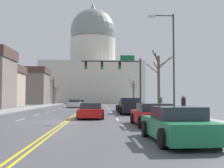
{
  "coord_description": "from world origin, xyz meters",
  "views": [
    {
      "loc": [
        2.16,
        -18.22,
        1.57
      ],
      "look_at": [
        4.34,
        28.13,
        3.92
      ],
      "focal_mm": 44.05,
      "sensor_mm": 36.0,
      "label": 1
    }
  ],
  "objects_px": {
    "signal_gantry": "(119,70)",
    "sedan_oncoming_00": "(75,104)",
    "sedan_near_03": "(153,115)",
    "sedan_near_04": "(177,125)",
    "street_lamp_right": "(171,56)",
    "pedestrian_01": "(184,105)",
    "pickup_truck_near_01": "(130,107)",
    "bicycle_parked": "(170,111)",
    "sedan_oncoming_01": "(80,103)",
    "sedan_near_00": "(126,106)",
    "pedestrian_00": "(161,103)",
    "sedan_near_02": "(91,111)"
  },
  "relations": [
    {
      "from": "signal_gantry",
      "to": "pedestrian_00",
      "type": "bearing_deg",
      "value": -67.57
    },
    {
      "from": "street_lamp_right",
      "to": "sedan_oncoming_01",
      "type": "distance_m",
      "value": 35.65
    },
    {
      "from": "sedan_near_00",
      "to": "sedan_near_03",
      "type": "height_order",
      "value": "sedan_near_03"
    },
    {
      "from": "sedan_near_04",
      "to": "signal_gantry",
      "type": "bearing_deg",
      "value": 90.33
    },
    {
      "from": "sedan_oncoming_01",
      "to": "street_lamp_right",
      "type": "bearing_deg",
      "value": -74.22
    },
    {
      "from": "sedan_near_03",
      "to": "sedan_near_04",
      "type": "height_order",
      "value": "sedan_near_03"
    },
    {
      "from": "bicycle_parked",
      "to": "street_lamp_right",
      "type": "bearing_deg",
      "value": -88.91
    },
    {
      "from": "bicycle_parked",
      "to": "signal_gantry",
      "type": "bearing_deg",
      "value": 102.86
    },
    {
      "from": "pickup_truck_near_01",
      "to": "street_lamp_right",
      "type": "bearing_deg",
      "value": -63.25
    },
    {
      "from": "pedestrian_00",
      "to": "sedan_near_02",
      "type": "bearing_deg",
      "value": -138.35
    },
    {
      "from": "street_lamp_right",
      "to": "bicycle_parked",
      "type": "bearing_deg",
      "value": 91.09
    },
    {
      "from": "sedan_oncoming_00",
      "to": "sedan_near_04",
      "type": "bearing_deg",
      "value": -79.1
    },
    {
      "from": "sedan_oncoming_00",
      "to": "bicycle_parked",
      "type": "relative_size",
      "value": 2.54
    },
    {
      "from": "sedan_near_02",
      "to": "sedan_near_04",
      "type": "distance_m",
      "value": 11.98
    },
    {
      "from": "sedan_near_02",
      "to": "pedestrian_01",
      "type": "bearing_deg",
      "value": -3.99
    },
    {
      "from": "sedan_oncoming_01",
      "to": "bicycle_parked",
      "type": "bearing_deg",
      "value": -74.1
    },
    {
      "from": "pedestrian_01",
      "to": "bicycle_parked",
      "type": "relative_size",
      "value": 0.95
    },
    {
      "from": "signal_gantry",
      "to": "pickup_truck_near_01",
      "type": "bearing_deg",
      "value": -87.02
    },
    {
      "from": "street_lamp_right",
      "to": "sedan_oncoming_00",
      "type": "relative_size",
      "value": 1.84
    },
    {
      "from": "street_lamp_right",
      "to": "pedestrian_00",
      "type": "relative_size",
      "value": 5.1
    },
    {
      "from": "signal_gantry",
      "to": "sedan_near_02",
      "type": "bearing_deg",
      "value": -102.67
    },
    {
      "from": "signal_gantry",
      "to": "sedan_oncoming_01",
      "type": "distance_m",
      "value": 21.6
    },
    {
      "from": "sedan_oncoming_01",
      "to": "sedan_near_00",
      "type": "bearing_deg",
      "value": -73.2
    },
    {
      "from": "sedan_near_00",
      "to": "bicycle_parked",
      "type": "xyz_separation_m",
      "value": [
        2.59,
        -10.46,
        -0.06
      ]
    },
    {
      "from": "sedan_near_03",
      "to": "bicycle_parked",
      "type": "bearing_deg",
      "value": 67.54
    },
    {
      "from": "signal_gantry",
      "to": "bicycle_parked",
      "type": "relative_size",
      "value": 4.47
    },
    {
      "from": "signal_gantry",
      "to": "sedan_oncoming_00",
      "type": "bearing_deg",
      "value": 125.8
    },
    {
      "from": "sedan_oncoming_00",
      "to": "pedestrian_00",
      "type": "distance_m",
      "value": 20.4
    },
    {
      "from": "sedan_near_00",
      "to": "sedan_oncoming_01",
      "type": "distance_m",
      "value": 24.32
    },
    {
      "from": "sedan_near_04",
      "to": "pedestrian_00",
      "type": "distance_m",
      "value": 17.84
    },
    {
      "from": "signal_gantry",
      "to": "sedan_oncoming_00",
      "type": "relative_size",
      "value": 1.76
    },
    {
      "from": "pedestrian_01",
      "to": "sedan_oncoming_01",
      "type": "bearing_deg",
      "value": 106.37
    },
    {
      "from": "sedan_near_00",
      "to": "sedan_near_03",
      "type": "distance_m",
      "value": 17.08
    },
    {
      "from": "sedan_oncoming_00",
      "to": "pedestrian_01",
      "type": "xyz_separation_m",
      "value": [
        10.45,
        -24.22,
        0.45
      ]
    },
    {
      "from": "signal_gantry",
      "to": "pedestrian_01",
      "type": "xyz_separation_m",
      "value": [
        3.82,
        -15.02,
        -4.16
      ]
    },
    {
      "from": "sedan_near_00",
      "to": "pickup_truck_near_01",
      "type": "xyz_separation_m",
      "value": [
        -0.09,
        -5.45,
        0.15
      ]
    },
    {
      "from": "street_lamp_right",
      "to": "bicycle_parked",
      "type": "xyz_separation_m",
      "value": [
        -0.01,
        0.3,
        -4.51
      ]
    },
    {
      "from": "street_lamp_right",
      "to": "pedestrian_00",
      "type": "bearing_deg",
      "value": 86.02
    },
    {
      "from": "pickup_truck_near_01",
      "to": "sedan_oncoming_00",
      "type": "relative_size",
      "value": 1.23
    },
    {
      "from": "street_lamp_right",
      "to": "sedan_near_03",
      "type": "height_order",
      "value": "street_lamp_right"
    },
    {
      "from": "pedestrian_00",
      "to": "bicycle_parked",
      "type": "xyz_separation_m",
      "value": [
        -0.39,
        -5.18,
        -0.55
      ]
    },
    {
      "from": "sedan_oncoming_00",
      "to": "bicycle_parked",
      "type": "height_order",
      "value": "sedan_oncoming_00"
    },
    {
      "from": "sedan_near_03",
      "to": "pedestrian_00",
      "type": "relative_size",
      "value": 2.81
    },
    {
      "from": "sedan_near_02",
      "to": "pedestrian_00",
      "type": "bearing_deg",
      "value": 41.65
    },
    {
      "from": "signal_gantry",
      "to": "sedan_near_04",
      "type": "bearing_deg",
      "value": -89.67
    },
    {
      "from": "street_lamp_right",
      "to": "pedestrian_01",
      "type": "distance_m",
      "value": 4.13
    },
    {
      "from": "sedan_near_02",
      "to": "pedestrian_00",
      "type": "xyz_separation_m",
      "value": [
        6.78,
        6.03,
        0.48
      ]
    },
    {
      "from": "pedestrian_01",
      "to": "signal_gantry",
      "type": "bearing_deg",
      "value": 104.26
    },
    {
      "from": "signal_gantry",
      "to": "pedestrian_00",
      "type": "distance_m",
      "value": 10.11
    },
    {
      "from": "pedestrian_01",
      "to": "sedan_oncoming_00",
      "type": "bearing_deg",
      "value": 113.34
    }
  ]
}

